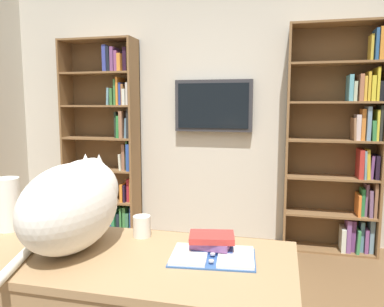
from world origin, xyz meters
name	(u,v)px	position (x,y,z in m)	size (l,w,h in m)	color
wall_back	(212,107)	(0.00, -2.23, 1.35)	(4.52, 0.06, 2.70)	beige
bookshelf_left	(345,144)	(-1.27, -2.06, 1.02)	(0.84, 0.28, 2.10)	brown
bookshelf_right	(110,138)	(1.07, -2.06, 1.02)	(0.80, 0.28, 2.04)	brown
wall_mounted_tv	(213,106)	(-0.03, -2.15, 1.36)	(0.78, 0.07, 0.52)	#333338
desk	(101,283)	(-0.02, 0.30, 0.66)	(1.54, 0.62, 0.78)	#A37F56
cat	(75,202)	(0.11, 0.24, 0.97)	(0.34, 0.70, 0.38)	white
open_binder	(213,256)	(-0.47, 0.23, 0.79)	(0.35, 0.25, 0.02)	#335999
paper_towel_roll	(8,204)	(0.54, 0.12, 0.90)	(0.11, 0.11, 0.25)	white
coffee_mug	(142,226)	(-0.11, 0.06, 0.83)	(0.08, 0.08, 0.10)	white
desk_book_stack	(212,242)	(-0.45, 0.17, 0.82)	(0.20, 0.16, 0.08)	#2D4C93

